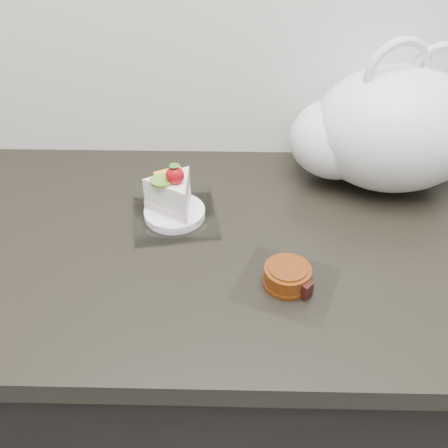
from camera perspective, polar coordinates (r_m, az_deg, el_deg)
The scene contains 4 objects.
counter at distance 1.25m, azimuth 2.71°, elevation -17.51°, with size 2.04×0.64×0.90m.
cake_tray at distance 0.94m, azimuth -5.74°, elevation 2.28°, with size 0.18×0.18×0.12m.
mooncake_wrap at distance 0.82m, azimuth 7.30°, elevation -6.11°, with size 0.20×0.19×0.04m.
plastic_bag at distance 1.05m, azimuth 17.83°, elevation 10.17°, with size 0.40×0.29×0.31m.
Camera 1 is at (-0.04, 0.99, 1.48)m, focal length 40.00 mm.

